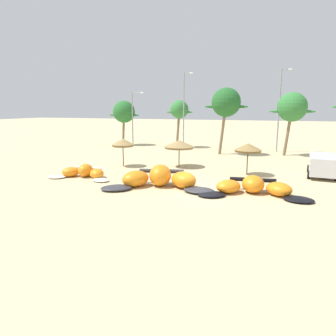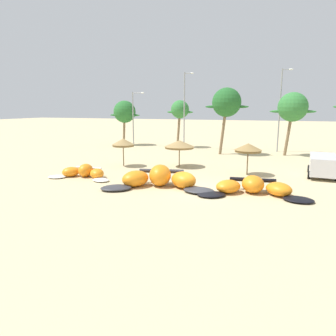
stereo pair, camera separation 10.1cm
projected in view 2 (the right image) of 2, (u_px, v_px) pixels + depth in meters
The scene contains 15 objects.
ground_plane at pixel (198, 189), 23.41m from camera, with size 260.00×260.00×0.00m, color #C6B284.
kite_far_left at pixel (84, 172), 27.07m from camera, with size 6.04×2.92×1.14m.
kite_left at pixel (159, 179), 23.79m from camera, with size 8.55×5.04×1.64m.
kite_left_of_center at pixel (253, 187), 21.87m from camera, with size 7.92×4.14×1.23m.
beach_umbrella_near_van at pixel (123, 143), 31.92m from camera, with size 2.30×2.30×2.86m.
beach_umbrella_middle at pixel (179, 144), 31.65m from camera, with size 3.06×3.06×2.72m.
beach_umbrella_near_palms at pixel (248, 148), 27.71m from camera, with size 2.43×2.43×2.86m.
parked_van at pixel (323, 164), 27.50m from camera, with size 2.55×5.03×1.84m.
palm_leftmost at pixel (125, 112), 49.77m from camera, with size 5.26×3.51×7.06m.
palm_left at pixel (180, 110), 46.79m from camera, with size 4.07×2.71×7.06m.
palm_left_of_gap at pixel (227, 103), 39.27m from camera, with size 5.48×3.66×8.44m.
palm_center_left at pixel (293, 108), 38.30m from camera, with size 5.39×3.59×7.83m.
lamppost_west at pixel (134, 116), 48.44m from camera, with size 2.04×0.24×8.31m.
lamppost_west_center at pixel (185, 108), 44.74m from camera, with size 1.43×0.24×10.84m.
lamppost_east_center at pixel (281, 107), 41.78m from camera, with size 1.43×0.24×11.00m.
Camera 2 is at (5.64, -22.09, 5.98)m, focal length 33.43 mm.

